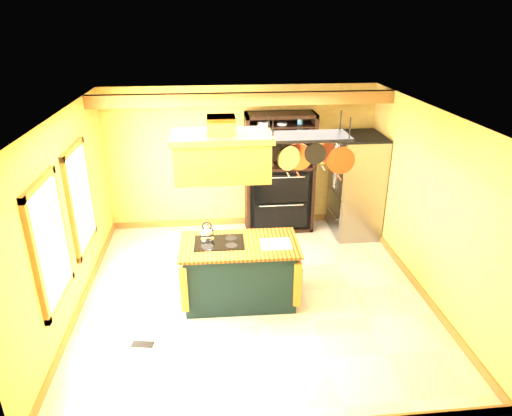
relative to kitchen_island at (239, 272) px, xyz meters
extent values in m
plane|color=beige|center=(0.22, 0.12, -0.47)|extent=(5.00, 5.00, 0.00)
plane|color=white|center=(0.22, 0.12, 2.23)|extent=(5.00, 5.00, 0.00)
cube|color=#DDBA51|center=(0.22, 2.62, 0.88)|extent=(5.00, 0.02, 2.70)
cube|color=#DDBA51|center=(0.22, -2.38, 0.88)|extent=(5.00, 0.02, 2.70)
cube|color=#DDBA51|center=(-2.28, 0.12, 0.88)|extent=(0.02, 5.00, 2.70)
cube|color=#DDBA51|center=(2.72, 0.12, 0.88)|extent=(0.02, 5.00, 2.70)
cube|color=#98632F|center=(0.22, 1.82, 2.12)|extent=(5.00, 0.15, 0.20)
cube|color=#98632F|center=(-2.25, -0.68, 0.93)|extent=(0.06, 1.06, 1.56)
cube|color=white|center=(-2.23, -0.68, 0.93)|extent=(0.02, 0.85, 1.34)
cube|color=#98632F|center=(-2.25, 0.72, 0.93)|extent=(0.06, 1.06, 1.56)
cube|color=white|center=(-2.23, 0.72, 0.93)|extent=(0.02, 0.85, 1.34)
cube|color=black|center=(0.00, 0.00, -0.03)|extent=(1.54, 0.86, 0.88)
cube|color=#945A1C|center=(0.00, 0.00, 0.43)|extent=(1.67, 0.95, 0.04)
cube|color=black|center=(-0.27, 0.05, 0.46)|extent=(0.70, 0.49, 0.01)
ellipsoid|color=silver|center=(-0.44, 0.16, 0.56)|extent=(0.20, 0.20, 0.16)
cube|color=white|center=(0.51, -0.08, 0.46)|extent=(0.42, 0.33, 0.02)
cube|color=#B6752D|center=(-0.20, 0.00, 1.68)|extent=(1.20, 0.65, 0.51)
cube|color=#98632F|center=(-0.20, 0.00, 1.98)|extent=(1.27, 0.72, 0.08)
cube|color=#B6752D|center=(-0.20, 0.00, 2.08)|extent=(0.35, 0.35, 0.29)
cube|color=black|center=(0.90, 0.00, 1.95)|extent=(1.07, 0.53, 0.04)
cylinder|color=black|center=(0.42, -0.21, 2.09)|extent=(0.02, 0.02, 0.28)
cylinder|color=black|center=(1.38, 0.21, 2.09)|extent=(0.02, 0.02, 0.28)
cylinder|color=black|center=(0.48, 0.11, 1.75)|extent=(0.28, 0.04, 0.28)
cylinder|color=silver|center=(0.65, -0.11, 1.70)|extent=(0.32, 0.04, 0.32)
cylinder|color=#C94F32|center=(0.82, 0.11, 1.65)|extent=(0.36, 0.04, 0.36)
cylinder|color=black|center=(0.99, -0.11, 1.75)|extent=(0.28, 0.04, 0.28)
cylinder|color=silver|center=(1.16, 0.11, 1.70)|extent=(0.32, 0.04, 0.32)
cylinder|color=#C94F32|center=(1.33, -0.11, 1.65)|extent=(0.36, 0.04, 0.36)
cube|color=gray|center=(2.31, 2.02, 0.46)|extent=(0.77, 0.95, 1.86)
cube|color=gray|center=(1.91, 1.79, 0.87)|extent=(0.03, 0.46, 1.00)
cube|color=gray|center=(1.91, 2.26, 0.87)|extent=(0.03, 0.46, 1.00)
cube|color=gray|center=(1.91, 2.02, -0.04)|extent=(0.03, 0.91, 0.78)
cube|color=black|center=(2.31, 2.02, -0.44)|extent=(0.73, 0.90, 0.06)
cube|color=black|center=(0.91, 2.57, 0.65)|extent=(1.27, 0.06, 2.25)
cube|color=black|center=(0.31, 2.33, 0.65)|extent=(0.06, 0.54, 2.25)
cube|color=black|center=(1.52, 2.33, 0.65)|extent=(0.06, 0.54, 2.25)
cube|color=black|center=(0.91, 2.33, 0.80)|extent=(1.27, 0.54, 0.05)
cube|color=black|center=(0.91, 2.36, 0.19)|extent=(1.15, 0.44, 1.21)
cube|color=black|center=(0.91, 2.05, 0.46)|extent=(0.99, 0.04, 0.54)
cube|color=black|center=(0.91, 2.05, -0.08)|extent=(0.99, 0.04, 0.49)
cube|color=black|center=(0.91, 2.33, 1.04)|extent=(1.15, 0.48, 0.02)
cube|color=black|center=(0.91, 2.33, 1.31)|extent=(1.15, 0.48, 0.02)
cube|color=black|center=(0.91, 2.33, 1.56)|extent=(1.15, 0.48, 0.03)
cylinder|color=white|center=(0.60, 2.28, 1.09)|extent=(0.22, 0.22, 0.07)
cylinder|color=teal|center=(1.26, 2.28, 1.41)|extent=(0.10, 0.10, 0.17)
cube|color=black|center=(-1.30, -0.87, -0.46)|extent=(0.30, 0.16, 0.01)
camera|label=1|loc=(-0.33, -5.62, 3.41)|focal=32.00mm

